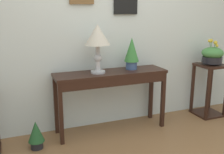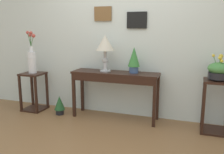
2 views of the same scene
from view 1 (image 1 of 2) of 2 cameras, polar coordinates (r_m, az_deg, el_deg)
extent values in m
cube|color=silver|center=(3.45, -0.55, 12.72)|extent=(9.00, 0.10, 2.80)
cube|color=black|center=(3.46, 2.91, 15.20)|extent=(0.31, 0.02, 0.25)
cube|color=#50AEA4|center=(3.46, 2.94, 15.20)|extent=(0.25, 0.01, 0.20)
cube|color=black|center=(3.25, -0.25, 0.83)|extent=(1.37, 0.37, 0.03)
cube|color=black|center=(3.12, 0.86, -1.04)|extent=(1.30, 0.03, 0.10)
cube|color=black|center=(3.05, -10.76, -7.79)|extent=(0.04, 0.04, 0.72)
cube|color=black|center=(3.51, 10.70, -4.84)|extent=(0.04, 0.04, 0.72)
cube|color=black|center=(3.34, -11.77, -5.89)|extent=(0.04, 0.04, 0.72)
cube|color=black|center=(3.76, 8.22, -3.42)|extent=(0.04, 0.04, 0.72)
cylinder|color=#B7B7BC|center=(3.19, -2.98, 1.11)|extent=(0.17, 0.17, 0.02)
cylinder|color=#B7B7BC|center=(3.17, -3.00, 2.67)|extent=(0.06, 0.06, 0.15)
sphere|color=#B7B7BC|center=(3.15, -3.02, 4.04)|extent=(0.10, 0.10, 0.10)
cylinder|color=#B7B7BC|center=(3.14, -3.04, 5.41)|extent=(0.05, 0.05, 0.15)
cone|color=beige|center=(3.12, -3.09, 8.96)|extent=(0.29, 0.29, 0.24)
cylinder|color=#3D5684|center=(3.38, 4.13, 2.50)|extent=(0.14, 0.14, 0.10)
cone|color=#387A38|center=(3.34, 4.19, 5.82)|extent=(0.18, 0.18, 0.30)
cube|color=black|center=(3.99, 20.26, 2.33)|extent=(0.37, 0.37, 0.03)
cube|color=black|center=(4.18, 19.41, -7.27)|extent=(0.37, 0.37, 0.03)
cube|color=black|center=(3.85, 19.57, -3.51)|extent=(0.04, 0.04, 0.68)
cube|color=black|center=(4.09, 16.66, -2.26)|extent=(0.04, 0.04, 0.68)
cube|color=black|center=(4.29, 20.06, -1.76)|extent=(0.04, 0.04, 0.68)
cylinder|color=black|center=(3.98, 20.29, 2.68)|extent=(0.12, 0.12, 0.02)
cylinder|color=black|center=(3.97, 20.36, 3.44)|extent=(0.27, 0.27, 0.09)
ellipsoid|color=#478442|center=(3.95, 20.48, 4.79)|extent=(0.29, 0.29, 0.16)
cylinder|color=#478442|center=(3.94, 20.86, 5.14)|extent=(0.03, 0.06, 0.16)
sphere|color=gold|center=(3.92, 21.30, 6.22)|extent=(0.04, 0.04, 0.04)
cylinder|color=#478442|center=(3.91, 20.16, 5.62)|extent=(0.09, 0.02, 0.22)
sphere|color=gold|center=(3.87, 19.89, 7.20)|extent=(0.04, 0.04, 0.04)
cylinder|color=#478442|center=(3.93, 20.72, 5.43)|extent=(0.01, 0.05, 0.20)
sphere|color=gold|center=(3.91, 21.04, 6.80)|extent=(0.05, 0.05, 0.05)
cylinder|color=#478442|center=(3.98, 20.31, 5.65)|extent=(0.03, 0.08, 0.21)
sphere|color=gold|center=(4.00, 20.19, 7.22)|extent=(0.05, 0.05, 0.05)
cylinder|color=black|center=(3.16, -15.59, -13.63)|extent=(0.14, 0.14, 0.09)
cone|color=#235128|center=(3.09, -15.79, -11.00)|extent=(0.18, 0.18, 0.23)
camera|label=2|loc=(2.40, 82.75, 0.20)|focal=39.01mm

